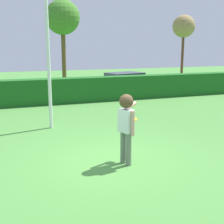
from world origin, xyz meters
The scene contains 8 objects.
ground_plane centered at (0.00, 0.00, 0.00)m, with size 60.00×60.00×0.00m, color #48853A.
person centered at (0.24, -0.33, 1.15)m, with size 0.65×0.74×1.79m.
frisbee centered at (0.55, 0.00, 1.07)m, with size 0.26×0.26×0.06m.
lamppost centered at (-0.95, 3.86, 3.79)m, with size 0.24×0.24×6.94m.
hedge_row centered at (0.00, 8.66, 0.65)m, with size 27.41×0.90×1.30m, color #1B5A1D.
parked_car_white centered at (5.00, 11.17, 0.69)m, with size 4.49×2.66×1.25m.
bare_elm_tree centered at (13.55, 17.73, 4.60)m, with size 2.04×2.04×5.69m.
maple_tree centered at (2.34, 17.32, 5.02)m, with size 2.68×2.68×6.43m.
Camera 1 is at (-2.65, -7.10, 2.94)m, focal length 49.19 mm.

